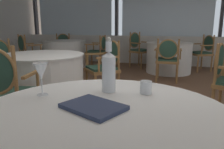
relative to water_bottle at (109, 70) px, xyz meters
name	(u,v)px	position (x,y,z in m)	size (l,w,h in m)	color
ground_plane	(131,123)	(-0.12, 1.16, -0.88)	(14.90, 14.90, 0.00)	brown
window_wall_far	(165,29)	(-0.12, 5.46, 0.19)	(9.47, 0.14, 2.66)	silver
water_bottle	(109,70)	(0.00, 0.00, 0.00)	(0.08, 0.08, 0.33)	white
wine_glass	(41,72)	(-0.34, -0.19, 0.01)	(0.08, 0.08, 0.19)	white
water_tumbler	(146,87)	(0.22, 0.02, -0.09)	(0.07, 0.07, 0.08)	white
menu_book	(93,107)	(0.02, -0.30, -0.12)	(0.29, 0.21, 0.02)	#2D3856
background_table_0	(43,79)	(-1.50, 1.42, -0.50)	(1.20, 1.20, 0.75)	white
dining_chair_0_0	(3,62)	(-2.49, 1.70, -0.34)	(0.57, 0.62, 0.93)	olive
dining_chair_0_1	(3,87)	(-1.25, 0.42, -0.32)	(0.61, 0.56, 0.97)	olive
dining_chair_0_2	(107,63)	(-0.76, 2.13, -0.34)	(0.66, 0.66, 0.92)	olive
background_table_2	(169,58)	(0.10, 4.33, -0.50)	(1.13, 1.13, 0.75)	white
dining_chair_2_0	(168,57)	(0.13, 3.35, -0.35)	(0.55, 0.49, 0.90)	olive
dining_chair_2_1	(204,50)	(0.93, 4.86, -0.34)	(0.63, 0.65, 0.92)	olive
dining_chair_2_2	(138,47)	(-0.78, 4.80, -0.30)	(0.62, 0.65, 0.98)	olive
background_table_3	(64,54)	(-2.78, 4.21, -0.50)	(1.24, 1.24, 0.75)	white
dining_chair_3_0	(99,49)	(-1.74, 4.23, -0.34)	(0.48, 0.54, 0.90)	olive
dining_chair_3_1	(63,45)	(-3.32, 5.11, -0.34)	(0.65, 0.63, 0.90)	olive
dining_chair_3_2	(27,50)	(-3.28, 3.30, -0.32)	(0.65, 0.62, 0.94)	olive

